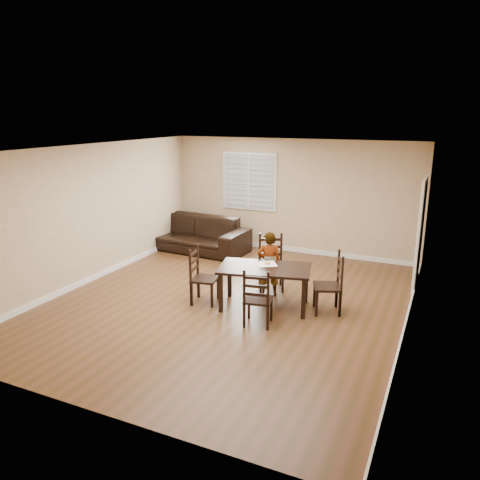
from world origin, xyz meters
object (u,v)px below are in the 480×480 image
at_px(donut, 267,263).
at_px(chair_right, 335,285).
at_px(chair_near, 271,263).
at_px(child, 269,264).
at_px(chair_far, 257,301).
at_px(chair_left, 198,277).
at_px(dining_table, 265,272).
at_px(sofa, 191,233).

bearing_deg(donut, chair_right, 5.74).
relative_size(chair_near, child, 0.87).
xyz_separation_m(chair_far, chair_left, (-1.34, 0.53, 0.03)).
relative_size(chair_far, child, 0.79).
height_order(chair_left, donut, chair_left).
bearing_deg(chair_near, dining_table, -100.45).
relative_size(dining_table, chair_right, 1.64).
relative_size(chair_right, donut, 9.95).
height_order(chair_right, donut, chair_right).
height_order(chair_left, child, child).
bearing_deg(child, chair_far, 84.60).
distance_m(chair_right, donut, 1.21).
distance_m(chair_left, chair_right, 2.38).
distance_m(chair_near, sofa, 3.13).
xyz_separation_m(chair_left, child, (1.03, 0.82, 0.14)).
height_order(dining_table, chair_left, chair_left).
distance_m(dining_table, sofa, 3.91).
xyz_separation_m(chair_right, child, (-1.28, 0.25, 0.13)).
xyz_separation_m(chair_far, chair_right, (0.97, 1.09, 0.04)).
xyz_separation_m(chair_far, donut, (-0.21, 0.98, 0.31)).
bearing_deg(chair_near, chair_right, -50.81).
bearing_deg(chair_left, child, -62.70).
bearing_deg(donut, chair_near, 106.58).
bearing_deg(child, sofa, -53.99).
distance_m(chair_far, chair_right, 1.46).
relative_size(chair_left, donut, 9.73).
bearing_deg(chair_left, chair_right, -87.50).
relative_size(dining_table, chair_near, 1.62).
xyz_separation_m(dining_table, donut, (-0.02, 0.17, 0.11)).
height_order(child, sofa, child).
xyz_separation_m(dining_table, chair_left, (-1.16, -0.27, -0.17)).
xyz_separation_m(chair_left, chair_right, (2.31, 0.56, 0.01)).
bearing_deg(chair_far, chair_near, -87.10).
relative_size(chair_near, chair_right, 1.01).
relative_size(chair_left, chair_right, 0.98).
bearing_deg(sofa, chair_near, -27.22).
relative_size(chair_far, donut, 9.14).
height_order(chair_left, chair_right, chair_right).
distance_m(chair_far, child, 1.39).
xyz_separation_m(chair_near, chair_far, (0.44, -1.76, -0.04)).
height_order(dining_table, chair_near, chair_near).
distance_m(chair_near, chair_right, 1.56).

